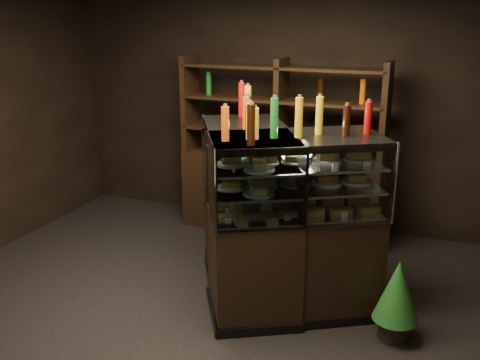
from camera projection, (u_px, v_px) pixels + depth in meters
name	position (u px, v px, depth m)	size (l,w,h in m)	color
ground	(183.00, 318.00, 4.49)	(5.00, 5.00, 0.00)	black
room_shell	(175.00, 85.00, 3.91)	(5.02, 5.02, 3.01)	black
display_case	(270.00, 248.00, 4.61)	(1.87, 1.58, 1.54)	black
food_display	(271.00, 175.00, 4.41)	(1.44, 1.22, 0.47)	#CC8849
bottles_top	(272.00, 115.00, 4.27)	(1.27, 1.07, 0.30)	yellow
potted_conifer	(397.00, 289.00, 4.08)	(0.35, 0.35, 0.75)	black
back_shelving	(279.00, 183.00, 6.07)	(2.30, 0.50, 2.00)	black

